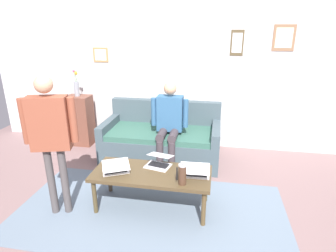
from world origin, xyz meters
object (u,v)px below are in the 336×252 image
(side_shelf, at_px, (80,120))
(person_standing, at_px, (50,130))
(laptop_right, at_px, (116,169))
(coffee_table, at_px, (152,176))
(french_press, at_px, (182,174))
(person_seated, at_px, (169,120))
(laptop_left, at_px, (195,172))
(laptop_center, at_px, (159,162))
(couch, at_px, (162,140))
(flower_vase, at_px, (76,87))

(side_shelf, bearing_deg, person_standing, 109.90)
(laptop_right, distance_m, person_standing, 0.82)
(coffee_table, distance_m, french_press, 0.45)
(laptop_right, relative_size, person_seated, 0.31)
(laptop_left, height_order, laptop_center, laptop_left)
(coffee_table, xyz_separation_m, person_seated, (-0.01, -1.08, 0.32))
(laptop_center, bearing_deg, french_press, 131.93)
(couch, distance_m, laptop_left, 1.45)
(couch, bearing_deg, person_seated, 124.72)
(side_shelf, bearing_deg, couch, 168.17)
(couch, distance_m, flower_vase, 1.75)
(laptop_left, relative_size, laptop_center, 1.00)
(coffee_table, height_order, laptop_right, laptop_right)
(laptop_right, relative_size, french_press, 1.53)
(couch, xyz_separation_m, person_seated, (-0.16, 0.23, 0.42))
(laptop_center, xyz_separation_m, french_press, (-0.33, 0.36, 0.07))
(laptop_left, distance_m, side_shelf, 2.72)
(coffee_table, height_order, french_press, french_press)
(side_shelf, distance_m, person_seated, 1.82)
(laptop_left, distance_m, flower_vase, 2.77)
(person_seated, bearing_deg, side_shelf, -17.89)
(laptop_right, height_order, french_press, french_press)
(laptop_left, relative_size, person_standing, 0.22)
(couch, distance_m, person_standing, 1.93)
(couch, bearing_deg, laptop_center, 99.70)
(flower_vase, bearing_deg, laptop_right, 127.31)
(coffee_table, height_order, person_seated, person_seated)
(coffee_table, height_order, laptop_left, laptop_left)
(laptop_center, height_order, french_press, french_press)
(french_press, relative_size, flower_vase, 0.56)
(laptop_left, relative_size, french_press, 1.34)
(french_press, relative_size, person_standing, 0.16)
(coffee_table, relative_size, person_standing, 0.85)
(laptop_left, xyz_separation_m, laptop_right, (0.89, 0.08, -0.00))
(couch, distance_m, side_shelf, 1.59)
(side_shelf, relative_size, flower_vase, 1.96)
(laptop_center, bearing_deg, laptop_left, 159.76)
(flower_vase, relative_size, person_seated, 0.35)
(french_press, bearing_deg, couch, -70.79)
(couch, relative_size, laptop_right, 4.62)
(coffee_table, distance_m, person_standing, 1.20)
(laptop_center, bearing_deg, laptop_right, 28.54)
(couch, distance_m, laptop_center, 1.16)
(person_seated, bearing_deg, coffee_table, 89.36)
(french_press, height_order, person_seated, person_seated)
(couch, xyz_separation_m, laptop_right, (0.26, 1.37, 0.20))
(laptop_left, relative_size, person_seated, 0.27)
(laptop_right, bearing_deg, couch, -100.59)
(person_seated, bearing_deg, flower_vase, -17.86)
(laptop_right, xyz_separation_m, flower_vase, (1.29, -1.69, 0.55))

